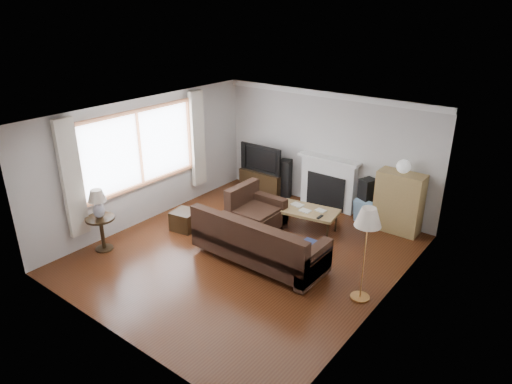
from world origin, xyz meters
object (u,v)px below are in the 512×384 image
Objects in this scene: sectional_sofa at (259,240)px; side_table at (102,233)px; tv_stand at (264,182)px; coffee_table at (307,220)px; bookshelf at (399,202)px; floor_lamp at (364,255)px.

sectional_sofa reaches higher than side_table.
sectional_sofa is 2.86m from side_table.
tv_stand is 1.70× the size of side_table.
side_table is (-2.54, -2.88, 0.09)m from coffee_table.
bookshelf is 1.03× the size of coffee_table.
floor_lamp is at bearing 18.81° from side_table.
coffee_table is 1.83× the size of side_table.
floor_lamp is at bearing -47.01° from coffee_table.
side_table is (-3.93, -3.96, -0.28)m from bookshelf.
sectional_sofa reaches higher than tv_stand.
sectional_sofa is at bearing -177.23° from floor_lamp.
bookshelf is at bearing 0.67° from tv_stand.
floor_lamp is (1.87, 0.09, 0.34)m from sectional_sofa.
tv_stand reaches higher than coffee_table.
bookshelf is 2.95m from sectional_sofa.
coffee_table is (1.83, -1.05, -0.04)m from tv_stand.
bookshelf reaches higher than coffee_table.
sectional_sofa is 3.99× the size of side_table.
floor_lamp reaches higher than bookshelf.
tv_stand is 0.72× the size of floor_lamp.
side_table reaches higher than coffee_table.
tv_stand is at bearing 79.81° from side_table.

